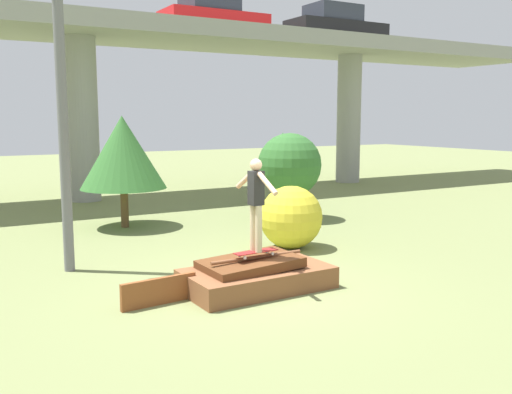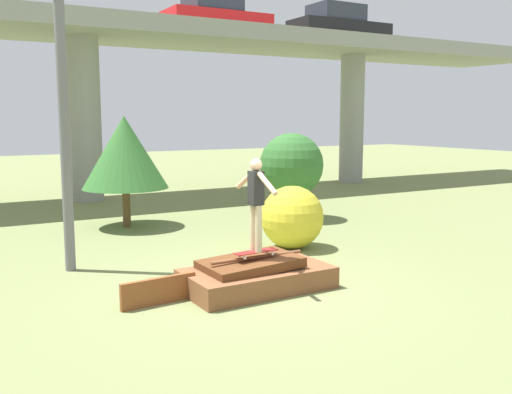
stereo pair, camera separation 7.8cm
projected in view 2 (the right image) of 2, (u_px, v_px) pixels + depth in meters
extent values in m
plane|color=olive|center=(257.00, 289.00, 10.06)|extent=(80.00, 80.00, 0.00)
cube|color=brown|center=(257.00, 279.00, 10.03)|extent=(2.60, 1.43, 0.38)
cube|color=#5B3319|center=(250.00, 264.00, 9.99)|extent=(1.71, 1.14, 0.24)
cylinder|color=brown|center=(257.00, 257.00, 9.98)|extent=(1.79, 0.06, 0.06)
cube|color=brown|center=(159.00, 291.00, 9.22)|extent=(1.31, 0.21, 0.44)
cube|color=maroon|center=(256.00, 252.00, 9.92)|extent=(0.82, 0.25, 0.01)
cylinder|color=silver|center=(267.00, 252.00, 10.15)|extent=(0.06, 0.03, 0.05)
cylinder|color=silver|center=(272.00, 254.00, 10.00)|extent=(0.06, 0.03, 0.05)
cylinder|color=silver|center=(239.00, 256.00, 9.85)|extent=(0.06, 0.03, 0.05)
cylinder|color=silver|center=(245.00, 258.00, 9.70)|extent=(0.06, 0.03, 0.05)
cylinder|color=#C6B78E|center=(253.00, 227.00, 9.93)|extent=(0.12, 0.12, 0.81)
cylinder|color=#C6B78E|center=(259.00, 229.00, 9.79)|extent=(0.12, 0.12, 0.81)
cube|color=black|center=(256.00, 188.00, 9.76)|extent=(0.23, 0.22, 0.59)
sphere|color=tan|center=(256.00, 165.00, 9.70)|extent=(0.21, 0.21, 0.21)
cylinder|color=tan|center=(245.00, 180.00, 10.04)|extent=(0.11, 0.54, 0.37)
cylinder|color=tan|center=(267.00, 184.00, 9.45)|extent=(0.11, 0.54, 0.37)
cube|color=gray|center=(82.00, 27.00, 19.92)|extent=(44.00, 4.74, 0.60)
cylinder|color=gray|center=(86.00, 120.00, 20.37)|extent=(1.10, 1.10, 5.82)
cylinder|color=gray|center=(352.00, 119.00, 26.27)|extent=(1.10, 1.10, 5.82)
cube|color=red|center=(217.00, 23.00, 23.14)|extent=(4.28, 1.89, 0.78)
cube|color=#2D333D|center=(212.00, 5.00, 22.94)|extent=(2.05, 1.74, 0.58)
cube|color=black|center=(340.00, 31.00, 25.16)|extent=(4.57, 1.77, 0.73)
cube|color=#2D333D|center=(336.00, 13.00, 24.95)|extent=(2.19, 1.63, 0.71)
cylinder|color=slate|center=(64.00, 113.00, 10.88)|extent=(0.20, 0.20, 6.17)
cylinder|color=brown|center=(127.00, 208.00, 15.70)|extent=(0.21, 0.21, 1.08)
cone|color=#336B2D|center=(125.00, 152.00, 15.49)|extent=(2.34, 2.34, 1.98)
cylinder|color=brown|center=(285.00, 193.00, 19.66)|extent=(0.17, 0.17, 0.85)
cone|color=#387A33|center=(285.00, 157.00, 19.49)|extent=(1.74, 1.74, 1.65)
cylinder|color=#4C3823|center=(291.00, 206.00, 16.93)|extent=(0.18, 0.18, 0.81)
sphere|color=#336B2D|center=(292.00, 165.00, 16.76)|extent=(1.89, 1.89, 1.89)
sphere|color=gold|center=(292.00, 217.00, 13.10)|extent=(1.46, 1.46, 1.46)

